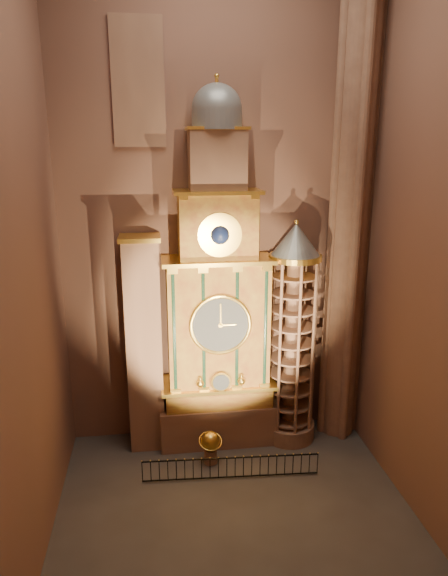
{
  "coord_description": "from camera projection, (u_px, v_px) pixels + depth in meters",
  "views": [
    {
      "loc": [
        -2.79,
        -17.26,
        14.02
      ],
      "look_at": [
        0.02,
        3.0,
        8.27
      ],
      "focal_mm": 32.0,
      "sensor_mm": 36.0,
      "label": 1
    }
  ],
  "objects": [
    {
      "name": "wall_back",
      "position": [
        214.0,
        213.0,
        23.37
      ],
      "size": [
        22.0,
        0.0,
        22.0
      ],
      "primitive_type": "plane",
      "rotation": [
        1.57,
        0.0,
        0.0
      ],
      "color": "brown",
      "rests_on": "floor"
    },
    {
      "name": "wall_left",
      "position": [
        24.0,
        240.0,
        16.72
      ],
      "size": [
        0.0,
        22.0,
        22.0
      ],
      "primitive_type": "plane",
      "rotation": [
        1.57,
        0.0,
        1.57
      ],
      "color": "brown",
      "rests_on": "floor"
    },
    {
      "name": "stair_turret",
      "position": [
        292.0,
        337.0,
        24.14
      ],
      "size": [
        2.5,
        2.5,
        10.8
      ],
      "color": "#8C634C",
      "rests_on": "floor"
    },
    {
      "name": "gothic_pier",
      "position": [
        351.0,
        213.0,
        23.22
      ],
      "size": [
        2.04,
        2.04,
        22.0
      ],
      "color": "#8C634C",
      "rests_on": "floor"
    },
    {
      "name": "floor",
      "position": [
        234.0,
        506.0,
        20.62
      ],
      "size": [
        14.0,
        14.0,
        0.0
      ],
      "primitive_type": "plane",
      "color": "#383330",
      "rests_on": "ground"
    },
    {
      "name": "stained_glass_window",
      "position": [
        138.0,
        82.0,
        21.38
      ],
      "size": [
        2.2,
        0.14,
        5.2
      ],
      "color": "navy",
      "rests_on": "wall_back"
    },
    {
      "name": "iron_railing",
      "position": [
        231.0,
        468.0,
        22.15
      ],
      "size": [
        7.6,
        0.5,
        1.0
      ],
      "color": "black",
      "rests_on": "floor"
    },
    {
      "name": "celestial_globe",
      "position": [
        210.0,
        445.0,
        23.17
      ],
      "size": [
        1.2,
        1.15,
        1.55
      ],
      "color": "#8C634C",
      "rests_on": "floor"
    },
    {
      "name": "wall_right",
      "position": [
        426.0,
        231.0,
        18.57
      ],
      "size": [
        0.0,
        22.0,
        22.0
      ],
      "primitive_type": "plane",
      "rotation": [
        1.57,
        0.0,
        -1.57
      ],
      "color": "brown",
      "rests_on": "floor"
    },
    {
      "name": "portrait_tower",
      "position": [
        144.0,
        345.0,
        23.53
      ],
      "size": [
        1.8,
        1.6,
        10.2
      ],
      "color": "#8C634C",
      "rests_on": "floor"
    },
    {
      "name": "astronomical_clock",
      "position": [
        218.0,
        310.0,
        23.55
      ],
      "size": [
        5.6,
        2.41,
        16.7
      ],
      "color": "#8C634C",
      "rests_on": "floor"
    }
  ]
}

